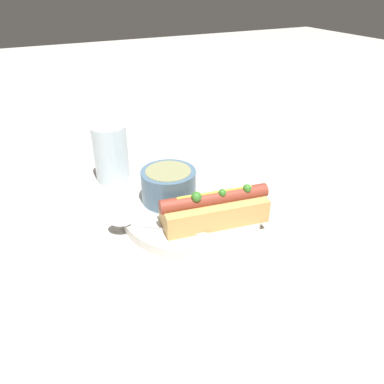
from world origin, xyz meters
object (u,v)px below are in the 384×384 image
at_px(soup_bowl, 169,184).
at_px(spoon, 132,223).
at_px(hot_dog, 214,209).
at_px(drinking_glass, 111,153).

bearing_deg(soup_bowl, spoon, -151.37).
bearing_deg(hot_dog, drinking_glass, 119.95).
bearing_deg(spoon, drinking_glass, -57.41).
bearing_deg(drinking_glass, spoon, -97.21).
height_order(soup_bowl, drinking_glass, drinking_glass).
distance_m(soup_bowl, spoon, 0.10).
distance_m(hot_dog, soup_bowl, 0.11).
height_order(soup_bowl, spoon, soup_bowl).
xyz_separation_m(soup_bowl, spoon, (-0.09, -0.05, -0.03)).
bearing_deg(drinking_glass, soup_bowl, -69.04).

